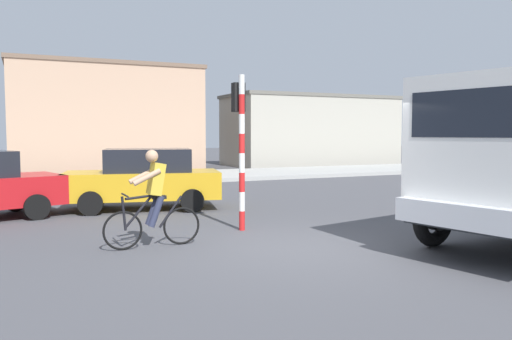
% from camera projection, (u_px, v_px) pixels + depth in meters
% --- Properties ---
extents(ground_plane, '(120.00, 120.00, 0.00)m').
position_uv_depth(ground_plane, '(302.00, 248.00, 8.91)').
color(ground_plane, '#4C4C51').
extents(sidewalk_far, '(80.00, 5.00, 0.16)m').
position_uv_depth(sidewalk_far, '(136.00, 178.00, 22.00)').
color(sidewalk_far, '#ADADA8').
rests_on(sidewalk_far, ground).
extents(cyclist, '(1.73, 0.50, 1.72)m').
position_uv_depth(cyclist, '(153.00, 199.00, 8.90)').
color(cyclist, black).
rests_on(cyclist, ground).
extents(traffic_light_pole, '(0.24, 0.43, 3.20)m').
position_uv_depth(traffic_light_pole, '(240.00, 130.00, 10.47)').
color(traffic_light_pole, red).
rests_on(traffic_light_pole, ground).
extents(car_red_near, '(4.28, 2.54, 1.60)m').
position_uv_depth(car_red_near, '(144.00, 178.00, 13.46)').
color(car_red_near, gold).
rests_on(car_red_near, ground).
extents(building_mid_block, '(9.78, 5.69, 5.65)m').
position_uv_depth(building_mid_block, '(105.00, 118.00, 27.63)').
color(building_mid_block, tan).
rests_on(building_mid_block, ground).
extents(building_corner_right, '(10.84, 5.12, 4.41)m').
position_uv_depth(building_corner_right, '(310.00, 130.00, 32.71)').
color(building_corner_right, '#B2AD9E').
rests_on(building_corner_right, ground).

